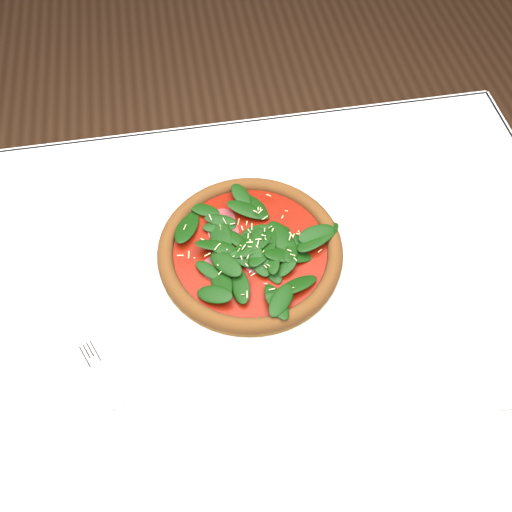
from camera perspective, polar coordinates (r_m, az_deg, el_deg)
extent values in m
plane|color=brown|center=(1.60, -1.85, -17.93)|extent=(6.00, 6.00, 0.00)
cube|color=white|center=(0.92, -3.08, -5.47)|extent=(1.20, 0.80, 0.04)
cylinder|color=#492B1D|center=(1.52, 16.24, 2.30)|extent=(0.06, 0.06, 0.71)
cube|color=white|center=(1.22, -5.57, 8.99)|extent=(1.20, 0.01, 0.22)
cylinder|color=silver|center=(0.94, -0.58, -0.04)|extent=(0.35, 0.35, 0.01)
torus|color=silver|center=(0.93, -0.58, 0.10)|extent=(0.35, 0.35, 0.01)
cylinder|color=olive|center=(0.93, -0.58, 0.34)|extent=(0.34, 0.34, 0.01)
torus|color=#965722|center=(0.92, -0.59, 0.61)|extent=(0.35, 0.35, 0.03)
cylinder|color=#931505|center=(0.92, -0.59, 0.61)|extent=(0.29, 0.29, 0.00)
cylinder|color=#8F393E|center=(0.92, -0.59, 0.75)|extent=(0.25, 0.25, 0.00)
ellipsoid|color=#0D3609|center=(0.91, -0.59, 1.11)|extent=(0.28, 0.28, 0.02)
cylinder|color=#F4ED9F|center=(0.90, -0.60, 1.32)|extent=(0.25, 0.25, 0.00)
cube|color=white|center=(0.86, -14.49, -12.64)|extent=(0.15, 0.11, 0.01)
cube|color=#BCBDC1|center=(0.85, -14.59, -12.47)|extent=(0.05, 0.10, 0.00)
cube|color=#BCBDC1|center=(0.88, -16.25, -9.37)|extent=(0.03, 0.04, 0.00)
cylinder|color=silver|center=(0.91, 22.51, -10.05)|extent=(0.13, 0.13, 0.01)
torus|color=silver|center=(0.91, 22.57, -9.97)|extent=(0.13, 0.13, 0.01)
cylinder|color=silver|center=(1.14, 23.60, 7.45)|extent=(0.13, 0.13, 0.01)
torus|color=silver|center=(1.14, 23.65, 7.54)|extent=(0.13, 0.13, 0.01)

